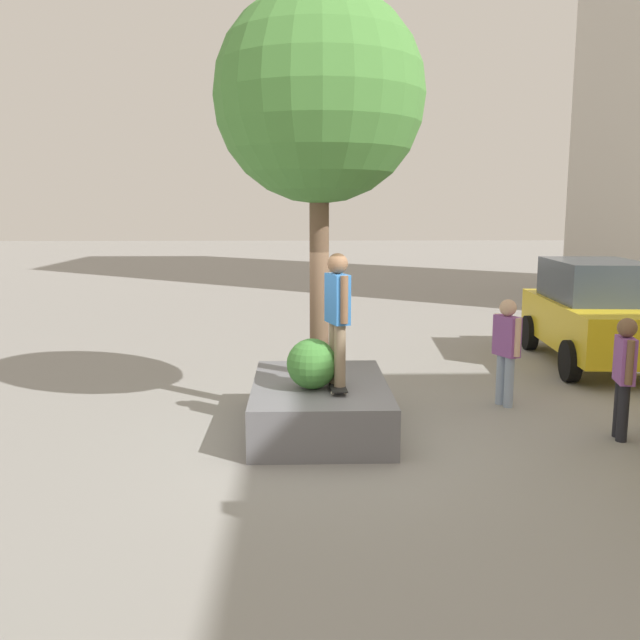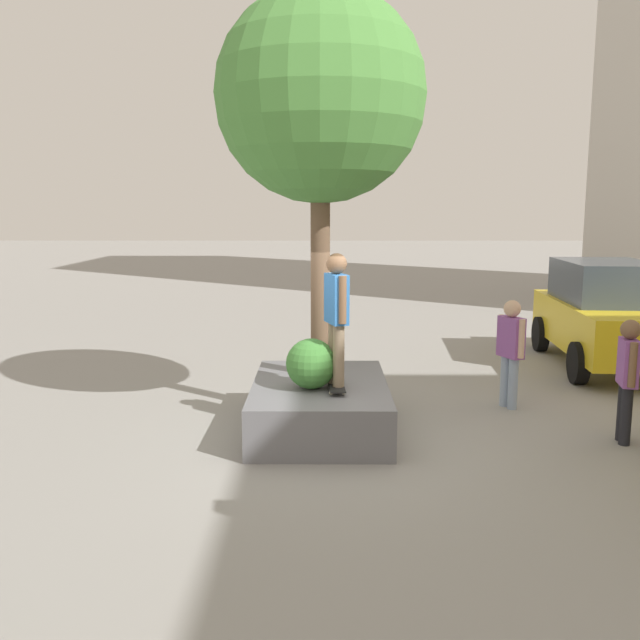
# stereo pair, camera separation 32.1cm
# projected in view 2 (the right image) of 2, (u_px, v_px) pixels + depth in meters

# --- Properties ---
(ground_plane) EXTENTS (120.00, 120.00, 0.00)m
(ground_plane) POSITION_uv_depth(u_px,v_px,m) (330.00, 442.00, 9.16)
(ground_plane) COLOR gray
(planter_ledge) EXTENTS (2.80, 1.90, 0.68)m
(planter_ledge) POSITION_uv_depth(u_px,v_px,m) (320.00, 405.00, 9.67)
(planter_ledge) COLOR slate
(planter_ledge) RESTS_ON ground
(plaza_tree) EXTENTS (2.96, 2.96, 5.47)m
(plaza_tree) POSITION_uv_depth(u_px,v_px,m) (320.00, 98.00, 9.41)
(plaza_tree) COLOR brown
(plaza_tree) RESTS_ON planter_ledge
(boxwood_shrub) EXTENTS (0.69, 0.69, 0.69)m
(boxwood_shrub) POSITION_uv_depth(u_px,v_px,m) (311.00, 364.00, 9.24)
(boxwood_shrub) COLOR #3D7A33
(boxwood_shrub) RESTS_ON planter_ledge
(skateboard) EXTENTS (0.81, 0.25, 0.07)m
(skateboard) POSITION_uv_depth(u_px,v_px,m) (336.00, 386.00, 9.22)
(skateboard) COLOR black
(skateboard) RESTS_ON planter_ledge
(skateboarder) EXTENTS (0.58, 0.34, 1.79)m
(skateboarder) POSITION_uv_depth(u_px,v_px,m) (336.00, 310.00, 9.05)
(skateboarder) COLOR #847056
(skateboarder) RESTS_ON skateboard
(taxi_cab) EXTENTS (4.63, 2.39, 2.09)m
(taxi_cab) POSITION_uv_depth(u_px,v_px,m) (607.00, 314.00, 13.44)
(taxi_cab) COLOR gold
(taxi_cab) RESTS_ON ground
(bystander_watching) EXTENTS (0.54, 0.36, 1.72)m
(bystander_watching) POSITION_uv_depth(u_px,v_px,m) (511.00, 346.00, 10.59)
(bystander_watching) COLOR #8C9EB7
(bystander_watching) RESTS_ON ground
(passerby_with_bag) EXTENTS (0.56, 0.28, 1.68)m
(passerby_with_bag) POSITION_uv_depth(u_px,v_px,m) (627.00, 372.00, 8.97)
(passerby_with_bag) COLOR black
(passerby_with_bag) RESTS_ON ground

